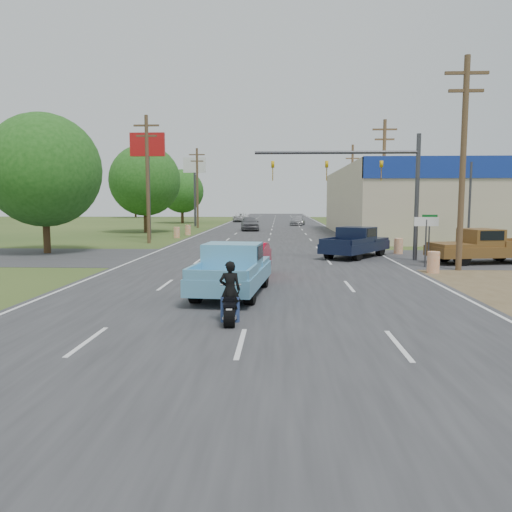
{
  "coord_description": "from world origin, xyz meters",
  "views": [
    {
      "loc": [
        0.87,
        -11.2,
        3.26
      ],
      "look_at": [
        0.03,
        6.93,
        1.3
      ],
      "focal_mm": 35.0,
      "sensor_mm": 36.0,
      "label": 1
    }
  ],
  "objects_px": {
    "distant_car_grey": "(250,223)",
    "distant_car_white": "(241,217)",
    "motorcycle": "(230,308)",
    "rider": "(230,294)",
    "navy_pickup": "(356,242)",
    "brown_pickup": "(480,246)",
    "red_convertible": "(247,261)",
    "distant_car_silver": "(298,221)",
    "blue_pickup": "(233,268)"
  },
  "relations": [
    {
      "from": "rider",
      "to": "motorcycle",
      "type": "bearing_deg",
      "value": 90.0
    },
    {
      "from": "motorcycle",
      "to": "navy_pickup",
      "type": "bearing_deg",
      "value": 66.7
    },
    {
      "from": "rider",
      "to": "brown_pickup",
      "type": "xyz_separation_m",
      "value": [
        12.02,
        13.77,
        0.14
      ]
    },
    {
      "from": "distant_car_silver",
      "to": "blue_pickup",
      "type": "bearing_deg",
      "value": -85.48
    },
    {
      "from": "motorcycle",
      "to": "navy_pickup",
      "type": "xyz_separation_m",
      "value": [
        5.91,
        16.54,
        0.48
      ]
    },
    {
      "from": "motorcycle",
      "to": "blue_pickup",
      "type": "distance_m",
      "value": 4.33
    },
    {
      "from": "motorcycle",
      "to": "distant_car_grey",
      "type": "bearing_deg",
      "value": 89.03
    },
    {
      "from": "distant_car_white",
      "to": "motorcycle",
      "type": "bearing_deg",
      "value": 93.04
    },
    {
      "from": "motorcycle",
      "to": "rider",
      "type": "bearing_deg",
      "value": 90.0
    },
    {
      "from": "brown_pickup",
      "to": "distant_car_white",
      "type": "height_order",
      "value": "brown_pickup"
    },
    {
      "from": "motorcycle",
      "to": "distant_car_white",
      "type": "height_order",
      "value": "distant_car_white"
    },
    {
      "from": "brown_pickup",
      "to": "distant_car_white",
      "type": "xyz_separation_m",
      "value": [
        -17.05,
        55.78,
        -0.2
      ]
    },
    {
      "from": "motorcycle",
      "to": "distant_car_white",
      "type": "relative_size",
      "value": 0.36
    },
    {
      "from": "motorcycle",
      "to": "brown_pickup",
      "type": "xyz_separation_m",
      "value": [
        12.02,
        13.81,
        0.51
      ]
    },
    {
      "from": "blue_pickup",
      "to": "brown_pickup",
      "type": "height_order",
      "value": "brown_pickup"
    },
    {
      "from": "blue_pickup",
      "to": "red_convertible",
      "type": "bearing_deg",
      "value": 91.5
    },
    {
      "from": "brown_pickup",
      "to": "distant_car_white",
      "type": "distance_m",
      "value": 58.33
    },
    {
      "from": "navy_pickup",
      "to": "distant_car_grey",
      "type": "distance_m",
      "value": 28.59
    },
    {
      "from": "motorcycle",
      "to": "distant_car_grey",
      "type": "relative_size",
      "value": 0.39
    },
    {
      "from": "brown_pickup",
      "to": "distant_car_silver",
      "type": "distance_m",
      "value": 44.3
    },
    {
      "from": "navy_pickup",
      "to": "distant_car_white",
      "type": "relative_size",
      "value": 1.08
    },
    {
      "from": "rider",
      "to": "distant_car_silver",
      "type": "relative_size",
      "value": 0.36
    },
    {
      "from": "rider",
      "to": "distant_car_grey",
      "type": "relative_size",
      "value": 0.33
    },
    {
      "from": "brown_pickup",
      "to": "distant_car_grey",
      "type": "xyz_separation_m",
      "value": [
        -14.07,
        30.2,
        -0.1
      ]
    },
    {
      "from": "motorcycle",
      "to": "rider",
      "type": "height_order",
      "value": "rider"
    },
    {
      "from": "red_convertible",
      "to": "distant_car_white",
      "type": "height_order",
      "value": "red_convertible"
    },
    {
      "from": "distant_car_grey",
      "to": "distant_car_white",
      "type": "xyz_separation_m",
      "value": [
        -2.98,
        25.58,
        -0.1
      ]
    },
    {
      "from": "rider",
      "to": "blue_pickup",
      "type": "distance_m",
      "value": 4.27
    },
    {
      "from": "navy_pickup",
      "to": "distant_car_grey",
      "type": "xyz_separation_m",
      "value": [
        -7.96,
        27.46,
        -0.07
      ]
    },
    {
      "from": "brown_pickup",
      "to": "red_convertible",
      "type": "bearing_deg",
      "value": 104.64
    },
    {
      "from": "motorcycle",
      "to": "rider",
      "type": "distance_m",
      "value": 0.37
    },
    {
      "from": "rider",
      "to": "red_convertible",
      "type": "bearing_deg",
      "value": -93.24
    },
    {
      "from": "blue_pickup",
      "to": "distant_car_silver",
      "type": "relative_size",
      "value": 1.27
    },
    {
      "from": "brown_pickup",
      "to": "distant_car_silver",
      "type": "height_order",
      "value": "brown_pickup"
    },
    {
      "from": "distant_car_grey",
      "to": "distant_car_white",
      "type": "distance_m",
      "value": 25.75
    },
    {
      "from": "brown_pickup",
      "to": "distant_car_silver",
      "type": "bearing_deg",
      "value": -1.35
    },
    {
      "from": "rider",
      "to": "distant_car_silver",
      "type": "distance_m",
      "value": 57.46
    },
    {
      "from": "distant_car_white",
      "to": "distant_car_grey",
      "type": "bearing_deg",
      "value": 95.56
    },
    {
      "from": "motorcycle",
      "to": "distant_car_white",
      "type": "xyz_separation_m",
      "value": [
        -5.03,
        69.59,
        0.31
      ]
    },
    {
      "from": "distant_car_grey",
      "to": "distant_car_white",
      "type": "height_order",
      "value": "distant_car_grey"
    },
    {
      "from": "brown_pickup",
      "to": "distant_car_white",
      "type": "bearing_deg",
      "value": 5.11
    },
    {
      "from": "distant_car_white",
      "to": "rider",
      "type": "bearing_deg",
      "value": 93.04
    },
    {
      "from": "red_convertible",
      "to": "rider",
      "type": "xyz_separation_m",
      "value": [
        0.05,
        -7.74,
        0.04
      ]
    },
    {
      "from": "distant_car_silver",
      "to": "distant_car_white",
      "type": "distance_m",
      "value": 15.16
    },
    {
      "from": "rider",
      "to": "distant_car_white",
      "type": "distance_m",
      "value": 69.73
    },
    {
      "from": "distant_car_grey",
      "to": "red_convertible",
      "type": "bearing_deg",
      "value": -92.79
    },
    {
      "from": "red_convertible",
      "to": "distant_car_silver",
      "type": "bearing_deg",
      "value": 91.15
    },
    {
      "from": "motorcycle",
      "to": "brown_pickup",
      "type": "relative_size",
      "value": 0.32
    },
    {
      "from": "red_convertible",
      "to": "motorcycle",
      "type": "bearing_deg",
      "value": -83.84
    },
    {
      "from": "red_convertible",
      "to": "navy_pickup",
      "type": "distance_m",
      "value": 10.61
    }
  ]
}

